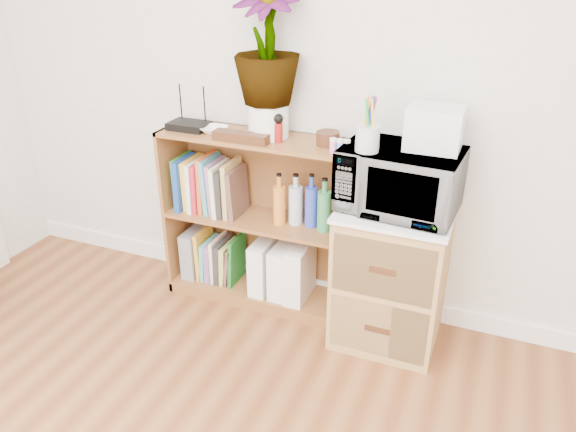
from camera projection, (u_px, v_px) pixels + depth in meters
The scene contains 21 objects.
skirting_board at pixel (325, 288), 3.18m from camera, with size 4.00×0.02×0.10m, color white.
bookshelf at pixel (257, 221), 2.99m from camera, with size 1.00×0.30×0.95m, color brown.
wicker_unit at pixel (391, 277), 2.73m from camera, with size 0.50×0.45×0.70m, color #9E7542.
microwave at pixel (399, 180), 2.50m from camera, with size 0.52×0.35×0.29m, color white.
pen_cup at pixel (368, 138), 2.39m from camera, with size 0.10×0.10×0.11m, color silver.
small_appliance at pixel (435, 128), 2.40m from camera, with size 0.23×0.19×0.18m, color white.
router at pixel (189, 126), 2.88m from camera, with size 0.20×0.14×0.04m, color black.
white_bowl at pixel (214, 130), 2.82m from camera, with size 0.13×0.13×0.03m, color white.
plant_pot at pixel (268, 120), 2.74m from camera, with size 0.20×0.20×0.17m, color white.
potted_plant at pixel (267, 42), 2.58m from camera, with size 0.32×0.32×0.57m, color #327D33.
trinket_box at pixel (241, 137), 2.70m from camera, with size 0.28×0.07×0.05m, color #391E0F.
kokeshi_doll at pixel (278, 133), 2.68m from camera, with size 0.04×0.04×0.09m, color maroon.
wooden_bowl at pixel (328, 138), 2.65m from camera, with size 0.11×0.11×0.06m, color #38230F.
paint_jars at pixel (340, 148), 2.54m from camera, with size 0.11×0.04×0.06m, color pink.
file_box at pixel (196, 251), 3.25m from camera, with size 0.08×0.22×0.27m, color gray.
magazine_holder_left at pixel (264, 265), 3.09m from camera, with size 0.09×0.24×0.29m, color white.
magazine_holder_mid at pixel (283, 270), 3.05m from camera, with size 0.09×0.23×0.29m, color white.
magazine_holder_right at pixel (300, 271), 3.01m from camera, with size 0.10×0.25×0.32m, color white.
cookbooks at pixel (209, 185), 3.01m from camera, with size 0.38×0.20×0.31m.
liquor_bottles at pixel (303, 202), 2.84m from camera, with size 0.30×0.07×0.27m.
lower_books at pixel (221, 258), 3.20m from camera, with size 0.24×0.19×0.29m.
Camera 1 is at (0.80, -0.32, 1.82)m, focal length 35.00 mm.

